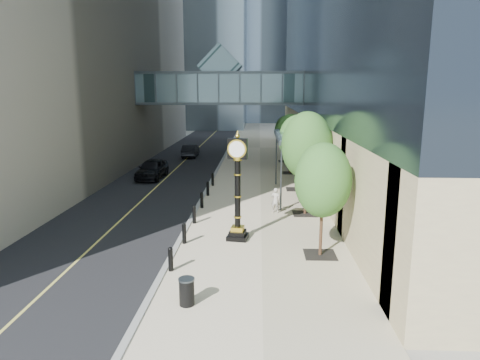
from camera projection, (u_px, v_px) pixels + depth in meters
The scene contains 14 objects.
ground at pixel (236, 284), 16.29m from camera, with size 320.00×320.00×0.00m, color gray.
road at pixel (199, 148), 55.72m from camera, with size 8.00×180.00×0.02m, color black.
sidewalk at pixel (260, 148), 55.37m from camera, with size 8.00×180.00×0.06m, color beige.
curb at pixel (229, 148), 55.54m from camera, with size 0.25×180.00×0.07m, color gray.
distant_tower_c at pixel (237, 5), 127.30m from camera, with size 22.00×22.00×65.00m, color #A0B7CA.
skywalk at pixel (221, 86), 42.24m from camera, with size 17.00×4.20×5.80m.
entrance_canopy at pixel (298, 137), 28.98m from camera, with size 3.00×8.00×4.38m.
bollard_row at pixel (198, 208), 25.11m from camera, with size 0.20×16.20×0.90m.
street_trees at pixel (298, 142), 30.01m from camera, with size 2.94×28.38×6.05m.
street_clock at pixel (238, 195), 20.67m from camera, with size 1.11×1.11×5.19m.
trash_bin at pixel (187, 292), 14.53m from camera, with size 0.52×0.52×0.90m, color black.
pedestrian at pixel (276, 200), 25.60m from camera, with size 0.55×0.36×1.52m, color #A29F95.
car_near at pixel (152, 169), 35.81m from camera, with size 1.94×4.82×1.64m, color black.
car_far at pixel (190, 151), 47.70m from camera, with size 1.49×4.29×1.41m, color black.
Camera 1 is at (0.82, -15.12, 7.22)m, focal length 32.00 mm.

